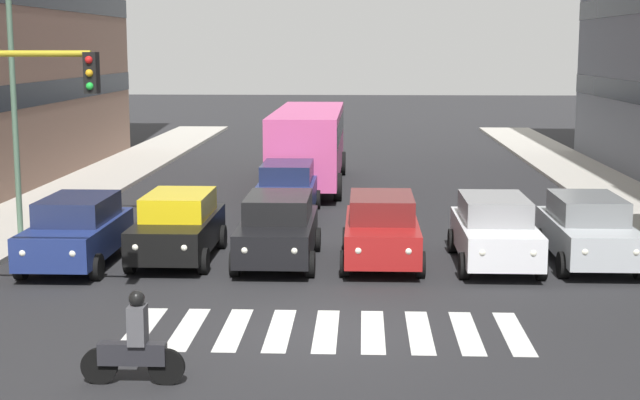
% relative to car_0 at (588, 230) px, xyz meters
% --- Properties ---
extents(ground_plane, '(180.00, 180.00, 0.00)m').
position_rel_car_0_xyz_m(ground_plane, '(6.34, 5.94, -0.89)').
color(ground_plane, '#262628').
extents(crosswalk_markings, '(7.65, 2.80, 0.01)m').
position_rel_car_0_xyz_m(crosswalk_markings, '(6.34, 5.94, -0.88)').
color(crosswalk_markings, silver).
rests_on(crosswalk_markings, ground_plane).
extents(car_0, '(2.02, 4.44, 1.72)m').
position_rel_car_0_xyz_m(car_0, '(0.00, 0.00, 0.00)').
color(car_0, '#B2B7BC').
rests_on(car_0, ground_plane).
extents(car_1, '(2.02, 4.44, 1.72)m').
position_rel_car_0_xyz_m(car_1, '(2.35, 0.20, 0.00)').
color(car_1, silver).
rests_on(car_1, ground_plane).
extents(car_2, '(2.02, 4.44, 1.72)m').
position_rel_car_0_xyz_m(car_2, '(5.17, 0.11, 0.00)').
color(car_2, maroon).
rests_on(car_2, ground_plane).
extents(car_3, '(2.02, 4.44, 1.72)m').
position_rel_car_0_xyz_m(car_3, '(7.79, 0.19, 0.00)').
color(car_3, black).
rests_on(car_3, ground_plane).
extents(car_4, '(2.02, 4.44, 1.72)m').
position_rel_car_0_xyz_m(car_4, '(10.38, -0.03, 0.00)').
color(car_4, black).
rests_on(car_4, ground_plane).
extents(car_5, '(2.02, 4.44, 1.72)m').
position_rel_car_0_xyz_m(car_5, '(12.79, 0.72, 0.00)').
color(car_5, navy).
rests_on(car_5, ground_plane).
extents(car_row2_0, '(2.02, 4.44, 1.72)m').
position_rel_car_0_xyz_m(car_row2_0, '(8.10, -6.46, 0.00)').
color(car_row2_0, navy).
rests_on(car_row2_0, ground_plane).
extents(bus_behind_traffic, '(2.78, 10.50, 3.00)m').
position_rel_car_0_xyz_m(bus_behind_traffic, '(7.79, -13.28, 0.97)').
color(bus_behind_traffic, '#DB5193').
rests_on(bus_behind_traffic, ground_plane).
extents(motorcycle_with_rider, '(1.70, 0.36, 1.57)m').
position_rel_car_0_xyz_m(motorcycle_with_rider, '(9.33, 8.99, -0.24)').
color(motorcycle_with_rider, black).
rests_on(motorcycle_with_rider, ground_plane).
extents(street_lamp_right, '(2.86, 0.28, 7.41)m').
position_rel_car_0_xyz_m(street_lamp_right, '(14.87, -2.19, 3.77)').
color(street_lamp_right, '#4C6B56').
rests_on(street_lamp_right, sidewalk_right).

